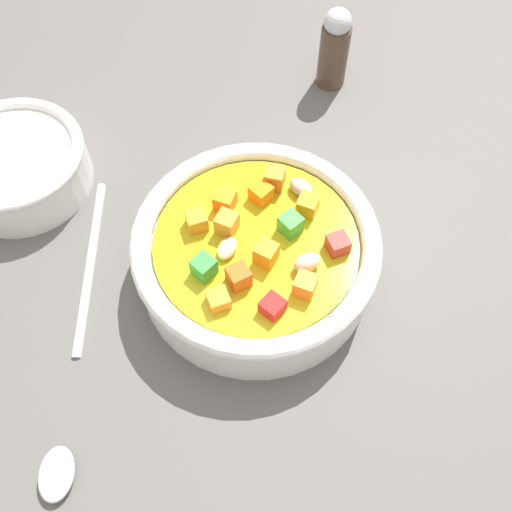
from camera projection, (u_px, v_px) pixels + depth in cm
name	position (u px, v px, depth cm)	size (l,w,h in cm)	color
ground_plane	(256.00, 278.00, 46.38)	(140.00, 140.00, 2.00)	#565451
soup_bowl_main	(256.00, 253.00, 43.21)	(17.55, 17.55, 5.77)	white
spoon	(73.00, 367.00, 41.20)	(24.50, 4.08, 1.08)	silver
side_bowl_small	(17.00, 165.00, 48.00)	(11.36, 11.36, 4.09)	white
pepper_shaker	(334.00, 48.00, 52.45)	(2.61, 2.61, 7.68)	#4C3828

